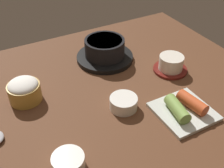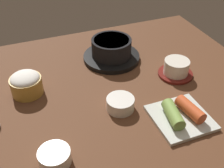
# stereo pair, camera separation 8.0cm
# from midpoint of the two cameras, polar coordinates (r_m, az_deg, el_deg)

# --- Properties ---
(dining_table) EXTENTS (1.00, 0.76, 0.02)m
(dining_table) POSITION_cam_midpoint_polar(r_m,az_deg,el_deg) (0.83, 0.97, -1.81)
(dining_table) COLOR #56331E
(dining_table) RESTS_ON ground
(stone_pot) EXTENTS (0.19, 0.19, 0.08)m
(stone_pot) POSITION_cam_midpoint_polar(r_m,az_deg,el_deg) (0.95, 2.32, 6.79)
(stone_pot) COLOR black
(stone_pot) RESTS_ON dining_table
(rice_bowl) EXTENTS (0.09, 0.09, 0.07)m
(rice_bowl) POSITION_cam_midpoint_polar(r_m,az_deg,el_deg) (0.82, -14.49, 0.04)
(rice_bowl) COLOR #B78C38
(rice_bowl) RESTS_ON dining_table
(tea_cup_with_saucer) EXTENTS (0.11, 0.11, 0.05)m
(tea_cup_with_saucer) POSITION_cam_midpoint_polar(r_m,az_deg,el_deg) (0.91, 15.44, 3.00)
(tea_cup_with_saucer) COLOR maroon
(tea_cup_with_saucer) RESTS_ON dining_table
(banchan_cup_center) EXTENTS (0.08, 0.08, 0.03)m
(banchan_cup_center) POSITION_cam_midpoint_polar(r_m,az_deg,el_deg) (0.76, 4.76, -4.09)
(banchan_cup_center) COLOR white
(banchan_cup_center) RESTS_ON dining_table
(kimchi_plate) EXTENTS (0.14, 0.14, 0.04)m
(kimchi_plate) POSITION_cam_midpoint_polar(r_m,az_deg,el_deg) (0.76, 16.88, -6.17)
(kimchi_plate) COLOR silver
(kimchi_plate) RESTS_ON dining_table
(side_bowl_near) EXTENTS (0.07, 0.07, 0.03)m
(side_bowl_near) POSITION_cam_midpoint_polar(r_m,az_deg,el_deg) (0.64, -8.02, -14.62)
(side_bowl_near) COLOR white
(side_bowl_near) RESTS_ON dining_table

